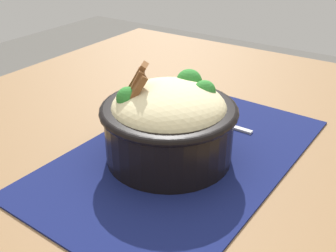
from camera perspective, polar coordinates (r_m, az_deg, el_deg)
name	(u,v)px	position (r m, az deg, el deg)	size (l,w,h in m)	color
table	(180,186)	(0.64, 1.64, -8.48)	(1.07, 0.97, 0.74)	olive
placemat	(183,155)	(0.59, 2.08, -4.11)	(0.45, 0.28, 0.00)	#11194C
bowl	(168,120)	(0.56, 0.00, 0.79)	(0.22, 0.22, 0.14)	black
fork	(214,121)	(0.68, 6.58, 0.65)	(0.02, 0.12, 0.00)	silver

